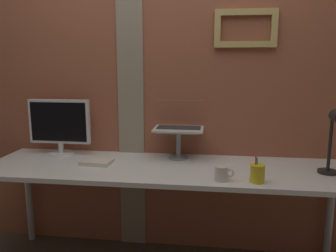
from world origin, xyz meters
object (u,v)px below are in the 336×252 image
object	(u,v)px
desk_lamp	(334,135)
pen_cup	(257,173)
coffee_mug	(222,173)
monitor	(59,124)
laptop	(180,121)

from	to	relation	value
desk_lamp	pen_cup	world-z (taller)	desk_lamp
desk_lamp	coffee_mug	size ratio (longest dim) A/B	3.52
desk_lamp	coffee_mug	bearing A→B (deg)	-165.15
monitor	laptop	world-z (taller)	monitor
pen_cup	coffee_mug	distance (m)	0.20
monitor	laptop	xyz separation A→B (m)	(0.87, 0.07, 0.03)
desk_lamp	coffee_mug	distance (m)	0.70
desk_lamp	coffee_mug	world-z (taller)	desk_lamp
laptop	pen_cup	world-z (taller)	laptop
monitor	pen_cup	distance (m)	1.44
laptop	desk_lamp	bearing A→B (deg)	-19.18
laptop	coffee_mug	world-z (taller)	laptop
monitor	pen_cup	size ratio (longest dim) A/B	2.89
pen_cup	coffee_mug	size ratio (longest dim) A/B	1.37
monitor	desk_lamp	distance (m)	1.83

